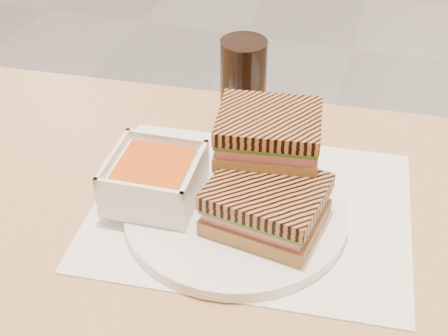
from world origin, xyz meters
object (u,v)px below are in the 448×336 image
(plate, at_px, (236,212))
(cola_glass, at_px, (243,86))
(main_table, at_px, (182,309))
(soup_bowl, at_px, (155,180))
(panini_lower, at_px, (266,204))

(plate, bearing_deg, cola_glass, 103.06)
(main_table, height_order, cola_glass, cola_glass)
(cola_glass, bearing_deg, main_table, -91.38)
(soup_bowl, height_order, panini_lower, same)
(plate, relative_size, cola_glass, 1.95)
(plate, distance_m, panini_lower, 0.06)
(panini_lower, bearing_deg, cola_glass, 112.11)
(plate, xyz_separation_m, soup_bowl, (-0.10, -0.01, 0.03))
(main_table, xyz_separation_m, panini_lower, (0.09, 0.05, 0.16))
(cola_glass, bearing_deg, soup_bowl, -105.35)
(soup_bowl, distance_m, panini_lower, 0.14)
(plate, distance_m, cola_glass, 0.21)
(main_table, height_order, soup_bowl, soup_bowl)
(soup_bowl, xyz_separation_m, panini_lower, (0.14, -0.01, 0.00))
(plate, relative_size, panini_lower, 1.92)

